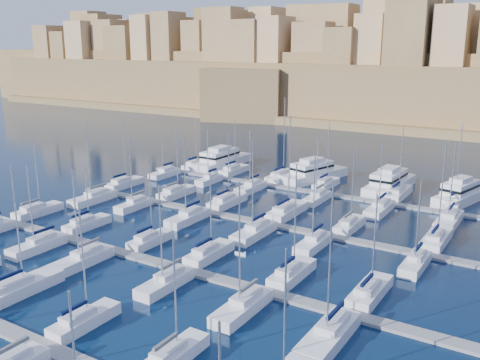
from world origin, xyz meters
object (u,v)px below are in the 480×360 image
Objects in this scene: sailboat_2 at (19,288)px; motor_yacht_c at (389,182)px; motor_yacht_b at (313,172)px; sailboat_4 at (174,355)px; motor_yacht_a at (221,159)px; motor_yacht_d at (461,193)px.

motor_yacht_c is at bearing 71.28° from sailboat_2.
sailboat_2 is 73.62m from motor_yacht_c.
sailboat_2 is at bearing -95.65° from motor_yacht_b.
sailboat_2 is 24.62m from sailboat_4.
sailboat_4 is 0.70× the size of motor_yacht_a.
sailboat_4 is at bearing -100.51° from motor_yacht_d.
motor_yacht_c is (41.51, -0.35, 0.00)m from motor_yacht_a.
sailboat_2 is at bearing -75.68° from motor_yacht_a.
motor_yacht_a is (-42.48, 71.37, 1.00)m from sailboat_4.
motor_yacht_b is 1.13× the size of motor_yacht_d.
motor_yacht_b is 16.75m from motor_yacht_c.
motor_yacht_b is 1.00× the size of motor_yacht_c.
sailboat_2 is 78.19m from motor_yacht_d.
motor_yacht_d is (55.45, -1.50, -0.00)m from motor_yacht_a.
sailboat_2 is 0.89× the size of motor_yacht_c.
sailboat_2 is at bearing -108.72° from motor_yacht_c.
motor_yacht_c is 1.13× the size of motor_yacht_d.
sailboat_4 is at bearing -89.22° from motor_yacht_c.
motor_yacht_b is at bearing -179.26° from motor_yacht_c.
motor_yacht_b is at bearing -1.32° from motor_yacht_a.
sailboat_2 reaches higher than motor_yacht_a.
sailboat_4 is at bearing -3.00° from sailboat_2.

